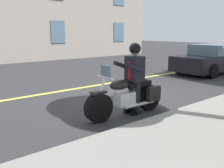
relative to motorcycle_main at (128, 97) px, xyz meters
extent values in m
plane|color=#333335|center=(-0.94, -1.25, -0.45)|extent=(80.00, 80.00, 0.00)
cube|color=#E5DB4C|center=(-0.94, -3.25, -0.45)|extent=(60.00, 0.16, 0.01)
cylinder|color=black|center=(0.84, -0.04, -0.12)|extent=(0.67, 0.23, 0.66)
cylinder|color=black|center=(-0.70, 0.03, -0.12)|extent=(0.67, 0.23, 0.66)
cube|color=silver|center=(0.05, 0.00, -0.03)|extent=(0.57, 0.31, 0.32)
ellipsoid|color=black|center=(0.25, -0.01, 0.33)|extent=(0.57, 0.31, 0.24)
cube|color=black|center=(-0.30, 0.01, 0.29)|extent=(0.71, 0.31, 0.12)
cube|color=black|center=(-0.64, 0.25, 0.03)|extent=(0.41, 0.14, 0.36)
cube|color=black|center=(-0.66, -0.19, 0.03)|extent=(0.41, 0.14, 0.36)
cylinder|color=silver|center=(0.82, -0.04, 0.15)|extent=(0.35, 0.07, 0.76)
cylinder|color=silver|center=(0.66, -0.03, 0.55)|extent=(0.06, 0.60, 0.04)
cube|color=black|center=(0.84, -0.04, 0.23)|extent=(0.37, 0.18, 0.06)
cylinder|color=silver|center=(-0.25, 0.17, -0.19)|extent=(0.90, 0.12, 0.08)
cube|color=slate|center=(0.64, -0.03, 0.67)|extent=(0.06, 0.32, 0.28)
cylinder|color=black|center=(-0.20, 0.13, -0.03)|extent=(0.14, 0.14, 0.84)
cube|color=black|center=(-0.14, 0.12, -0.40)|extent=(0.26, 0.12, 0.10)
cylinder|color=black|center=(-0.21, -0.11, -0.03)|extent=(0.14, 0.14, 0.84)
cube|color=black|center=(-0.15, -0.12, -0.40)|extent=(0.26, 0.12, 0.10)
cube|color=black|center=(-0.20, 0.01, 0.67)|extent=(0.34, 0.41, 0.60)
cube|color=red|center=(-0.04, 0.00, 0.63)|extent=(0.03, 0.07, 0.44)
cylinder|color=black|center=(-0.01, 0.22, 0.73)|extent=(0.56, 0.13, 0.28)
cylinder|color=black|center=(-0.03, -0.22, 0.73)|extent=(0.56, 0.13, 0.28)
sphere|color=tan|center=(-0.20, 0.01, 1.10)|extent=(0.22, 0.22, 0.22)
sphere|color=black|center=(-0.20, 0.01, 1.15)|extent=(0.28, 0.28, 0.28)
cube|color=black|center=(-7.61, -2.08, 0.10)|extent=(4.60, 1.80, 0.70)
cube|color=slate|center=(-7.81, -2.08, 0.65)|extent=(2.40, 1.60, 0.60)
cylinder|color=black|center=(-6.16, -1.23, -0.13)|extent=(0.64, 0.22, 0.64)
cylinder|color=black|center=(-6.16, -2.93, -0.13)|extent=(0.64, 0.22, 0.64)
cylinder|color=black|center=(-9.06, -2.93, -0.13)|extent=(0.64, 0.22, 0.64)
cube|color=slate|center=(-10.24, -12.22, 1.55)|extent=(1.10, 0.06, 1.60)
cube|color=slate|center=(-4.49, -12.22, 1.55)|extent=(1.10, 0.06, 1.60)
camera|label=1|loc=(3.95, 4.23, 1.52)|focal=39.65mm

